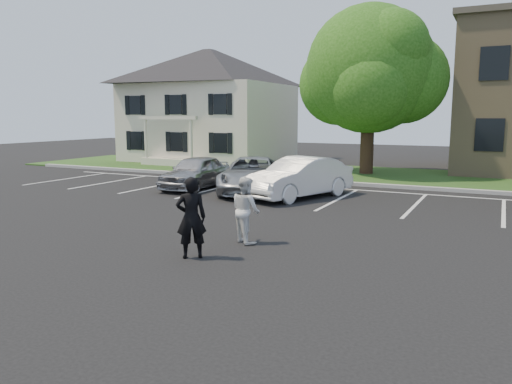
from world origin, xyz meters
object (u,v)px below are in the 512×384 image
at_px(house, 209,105).
at_px(man_black_suit, 191,218).
at_px(tree, 372,72).
at_px(car_silver_minivan, 253,175).
at_px(car_white_sedan, 299,178).
at_px(man_white_shirt, 246,210).
at_px(car_silver_west, 196,172).

bearing_deg(house, man_black_suit, -59.41).
bearing_deg(house, tree, -16.12).
bearing_deg(car_silver_minivan, man_black_suit, -92.34).
xyz_separation_m(car_silver_minivan, car_white_sedan, (2.20, -0.38, 0.05)).
xyz_separation_m(man_black_suit, man_white_shirt, (0.44, 1.75, -0.08)).
bearing_deg(man_white_shirt, car_white_sedan, -45.91).
distance_m(man_black_suit, car_silver_west, 10.79).
xyz_separation_m(house, car_white_sedan, (11.51, -12.21, -3.05)).
height_order(tree, car_silver_west, tree).
bearing_deg(tree, car_silver_minivan, -108.16).
xyz_separation_m(house, car_silver_west, (6.56, -11.87, -3.12)).
relative_size(tree, man_white_shirt, 5.32).
distance_m(house, car_silver_minivan, 15.37).
bearing_deg(car_white_sedan, man_black_suit, -63.70).
bearing_deg(car_silver_minivan, car_white_sedan, -30.73).
relative_size(man_white_shirt, car_silver_west, 0.40).
xyz_separation_m(house, man_black_suit, (12.39, -20.96, -2.92)).
bearing_deg(car_silver_west, man_white_shirt, -53.21).
bearing_deg(car_silver_west, tree, 53.07).
bearing_deg(tree, man_white_shirt, -87.14).
height_order(man_black_suit, car_silver_minivan, man_black_suit).
height_order(house, man_white_shirt, house).
distance_m(car_silver_minivan, car_white_sedan, 2.23).
xyz_separation_m(man_black_suit, car_silver_west, (-5.83, 9.08, -0.20)).
height_order(man_black_suit, car_white_sedan, man_black_suit).
distance_m(tree, man_black_suit, 18.03).
height_order(man_black_suit, car_silver_west, man_black_suit).
relative_size(house, car_silver_minivan, 1.97).
bearing_deg(car_white_sedan, car_silver_west, -163.38).
height_order(tree, man_white_shirt, tree).
relative_size(man_black_suit, car_silver_minivan, 0.35).
distance_m(tree, car_silver_minivan, 9.93).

